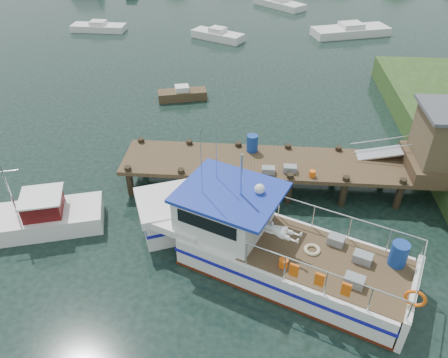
# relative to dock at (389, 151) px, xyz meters

# --- Properties ---
(ground_plane) EXTENTS (160.00, 160.00, 0.00)m
(ground_plane) POSITION_rel_dock_xyz_m (-6.51, -0.01, -2.24)
(ground_plane) COLOR black
(dock) EXTENTS (16.60, 3.00, 4.78)m
(dock) POSITION_rel_dock_xyz_m (0.00, 0.00, 0.00)
(dock) COLOR #483622
(dock) RESTS_ON ground
(lobster_boat) EXTENTS (11.45, 7.07, 5.70)m
(lobster_boat) POSITION_rel_dock_xyz_m (-5.87, -5.21, -1.21)
(lobster_boat) COLOR silver
(lobster_boat) RESTS_ON ground
(work_boat) EXTENTS (6.72, 3.56, 3.54)m
(work_boat) POSITION_rel_dock_xyz_m (-15.74, -4.11, -1.68)
(work_boat) COLOR silver
(work_boat) RESTS_ON ground
(moored_rowboat) EXTENTS (3.44, 1.91, 0.95)m
(moored_rowboat) POSITION_rel_dock_xyz_m (-11.27, 9.59, -1.89)
(moored_rowboat) COLOR #483622
(moored_rowboat) RESTS_ON ground
(moored_a) EXTENTS (5.21, 1.89, 0.95)m
(moored_a) POSITION_rel_dock_xyz_m (-21.89, 24.44, -1.89)
(moored_a) COLOR silver
(moored_a) RESTS_ON ground
(moored_b) EXTENTS (5.13, 3.73, 1.09)m
(moored_b) POSITION_rel_dock_xyz_m (-10.07, 22.73, -1.84)
(moored_b) COLOR silver
(moored_b) RESTS_ON ground
(moored_c) EXTENTS (7.64, 4.57, 1.14)m
(moored_c) POSITION_rel_dock_xyz_m (2.38, 25.03, -1.82)
(moored_c) COLOR silver
(moored_c) RESTS_ON ground
(moored_d) EXTENTS (6.02, 5.90, 1.07)m
(moored_d) POSITION_rel_dock_xyz_m (-4.09, 35.04, -1.84)
(moored_d) COLOR silver
(moored_d) RESTS_ON ground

